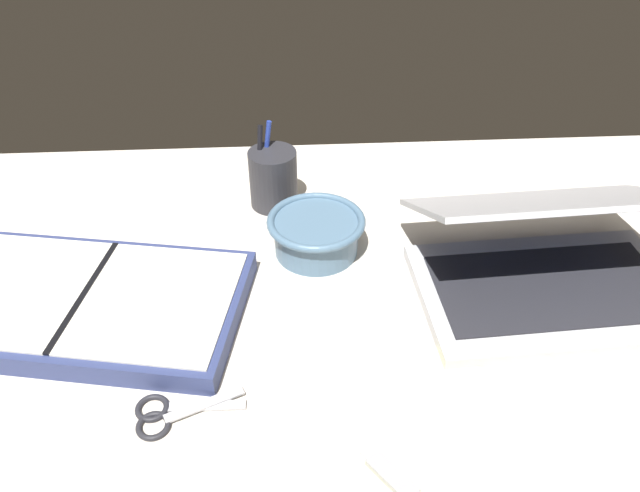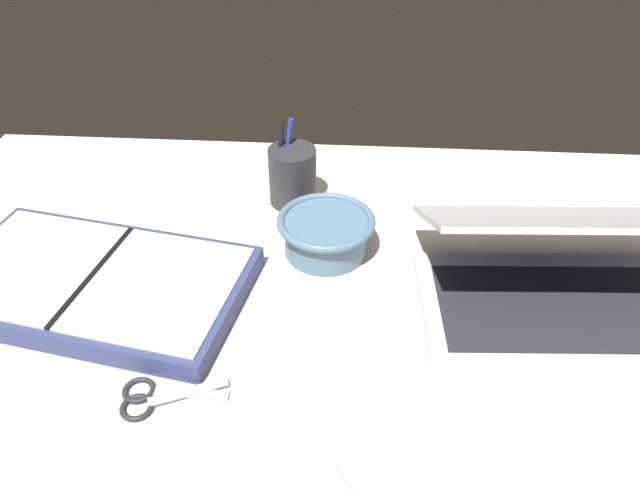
{
  "view_description": "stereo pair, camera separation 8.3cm",
  "coord_description": "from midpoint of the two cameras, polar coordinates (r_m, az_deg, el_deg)",
  "views": [
    {
      "loc": [
        -7.89,
        -56.93,
        60.13
      ],
      "look_at": [
        -4.01,
        9.01,
        9.0
      ],
      "focal_mm": 35.0,
      "sensor_mm": 36.0,
      "label": 1
    },
    {
      "loc": [
        0.45,
        -56.89,
        60.13
      ],
      "look_at": [
        -4.01,
        9.01,
        9.0
      ],
      "focal_mm": 35.0,
      "sensor_mm": 36.0,
      "label": 2
    }
  ],
  "objects": [
    {
      "name": "desk_top",
      "position": [
        0.82,
        0.26,
        -8.29
      ],
      "size": [
        140.0,
        100.0,
        2.0
      ],
      "primitive_type": "cube",
      "color": "beige",
      "rests_on": "ground"
    },
    {
      "name": "pen_cup",
      "position": [
        1.02,
        -6.67,
        6.11
      ],
      "size": [
        7.81,
        7.81,
        13.96
      ],
      "color": "#28282D",
      "rests_on": "desk_top"
    },
    {
      "name": "paper_sheet_front",
      "position": [
        0.7,
        7.78,
        -18.93
      ],
      "size": [
        25.37,
        33.41,
        0.16
      ],
      "primitive_type": "cube",
      "rotation": [
        0.0,
        0.0,
        0.22
      ],
      "color": "#F4EFB2",
      "rests_on": "desk_top"
    },
    {
      "name": "laptop",
      "position": [
        0.89,
        17.76,
        -1.4
      ],
      "size": [
        37.0,
        29.42,
        17.46
      ],
      "rotation": [
        0.0,
        0.0,
        0.05
      ],
      "color": "#B7B7BC",
      "rests_on": "desk_top"
    },
    {
      "name": "scissors",
      "position": [
        0.75,
        -17.16,
        -14.63
      ],
      "size": [
        12.55,
        6.73,
        0.8
      ],
      "rotation": [
        0.0,
        0.0,
        0.2
      ],
      "color": "#B7B7BC",
      "rests_on": "desk_top"
    },
    {
      "name": "usb_drive",
      "position": [
        0.68,
        2.76,
        -20.43
      ],
      "size": [
        5.58,
        6.73,
        1.0
      ],
      "rotation": [
        0.0,
        0.0,
        0.64
      ],
      "color": "#99999E",
      "rests_on": "desk_top"
    },
    {
      "name": "planner",
      "position": [
        0.9,
        -23.04,
        -4.91
      ],
      "size": [
        44.36,
        30.69,
        3.5
      ],
      "rotation": [
        0.0,
        0.0,
        -0.18
      ],
      "color": "navy",
      "rests_on": "desk_top"
    },
    {
      "name": "bowl",
      "position": [
        0.92,
        -2.95,
        1.11
      ],
      "size": [
        14.51,
        14.51,
        6.07
      ],
      "color": "slate",
      "rests_on": "desk_top"
    }
  ]
}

